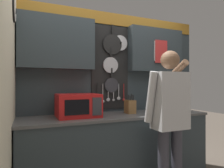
{
  "coord_description": "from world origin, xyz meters",
  "views": [
    {
      "loc": [
        -1.06,
        -2.29,
        1.31
      ],
      "look_at": [
        0.0,
        0.2,
        1.32
      ],
      "focal_mm": 32.0,
      "sensor_mm": 36.0,
      "label": 1
    }
  ],
  "objects": [
    {
      "name": "knife_block",
      "position": [
        0.19,
        0.03,
        1.02
      ],
      "size": [
        0.12,
        0.16,
        0.25
      ],
      "color": "brown",
      "rests_on": "base_cabinet_counter"
    },
    {
      "name": "base_cabinet_counter",
      "position": [
        0.0,
        -0.0,
        0.46
      ],
      "size": [
        2.37,
        0.64,
        0.93
      ],
      "color": "#2D383D",
      "rests_on": "ground_plane"
    },
    {
      "name": "utensil_crock",
      "position": [
        0.86,
        0.03,
        1.01
      ],
      "size": [
        0.11,
        0.11,
        0.34
      ],
      "color": "white",
      "rests_on": "base_cabinet_counter"
    },
    {
      "name": "side_wall",
      "position": [
        -1.21,
        -0.39,
        1.18
      ],
      "size": [
        0.07,
        1.6,
        2.32
      ],
      "color": "beige",
      "rests_on": "ground_plane"
    },
    {
      "name": "back_wall_unit",
      "position": [
        0.0,
        0.28,
        1.45
      ],
      "size": [
        2.94,
        0.23,
        2.32
      ],
      "color": "#2D383D",
      "rests_on": "ground_plane"
    },
    {
      "name": "microwave",
      "position": [
        -0.51,
        0.03,
        1.07
      ],
      "size": [
        0.49,
        0.4,
        0.27
      ],
      "color": "red",
      "rests_on": "base_cabinet_counter"
    },
    {
      "name": "person",
      "position": [
        0.39,
        -0.52,
        1.0
      ],
      "size": [
        0.54,
        0.6,
        1.68
      ],
      "color": "#383842",
      "rests_on": "ground_plane"
    }
  ]
}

